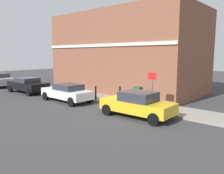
% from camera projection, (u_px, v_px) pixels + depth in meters
% --- Properties ---
extents(ground, '(80.00, 80.00, 0.00)m').
position_uv_depth(ground, '(122.00, 112.00, 13.78)').
color(ground, '#38383A').
extents(sidewalk, '(2.31, 30.00, 0.15)m').
position_uv_depth(sidewalk, '(82.00, 95.00, 19.20)').
color(sidewalk, gray).
rests_on(sidewalk, ground).
extents(corner_building, '(7.35, 13.76, 7.26)m').
position_uv_depth(corner_building, '(127.00, 53.00, 21.52)').
color(corner_building, brown).
rests_on(corner_building, ground).
extents(car_yellow, '(1.92, 4.20, 1.44)m').
position_uv_depth(car_yellow, '(137.00, 104.00, 12.59)').
color(car_yellow, gold).
rests_on(car_yellow, ground).
extents(car_white, '(1.90, 4.36, 1.33)m').
position_uv_depth(car_white, '(67.00, 92.00, 16.74)').
color(car_white, silver).
rests_on(car_white, ground).
extents(car_black, '(2.01, 4.39, 1.38)m').
position_uv_depth(car_black, '(28.00, 85.00, 20.64)').
color(car_black, black).
rests_on(car_black, ground).
extents(car_silver, '(1.80, 3.95, 1.48)m').
position_uv_depth(car_silver, '(0.00, 80.00, 24.33)').
color(car_silver, '#B7B7BC').
rests_on(car_silver, ground).
extents(utility_cabinet, '(0.46, 0.61, 1.15)m').
position_uv_depth(utility_cabinet, '(138.00, 96.00, 15.46)').
color(utility_cabinet, '#1E4C28').
rests_on(utility_cabinet, sidewalk).
extents(bollard_near_cabinet, '(0.14, 0.14, 1.04)m').
position_uv_depth(bollard_near_cabinet, '(120.00, 92.00, 16.62)').
color(bollard_near_cabinet, black).
rests_on(bollard_near_cabinet, sidewalk).
extents(bollard_far_kerb, '(0.14, 0.14, 1.04)m').
position_uv_depth(bollard_far_kerb, '(96.00, 92.00, 16.75)').
color(bollard_far_kerb, black).
rests_on(bollard_far_kerb, sidewalk).
extents(street_sign, '(0.08, 0.60, 2.30)m').
position_uv_depth(street_sign, '(152.00, 85.00, 13.58)').
color(street_sign, '#59595B').
rests_on(street_sign, sidewalk).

